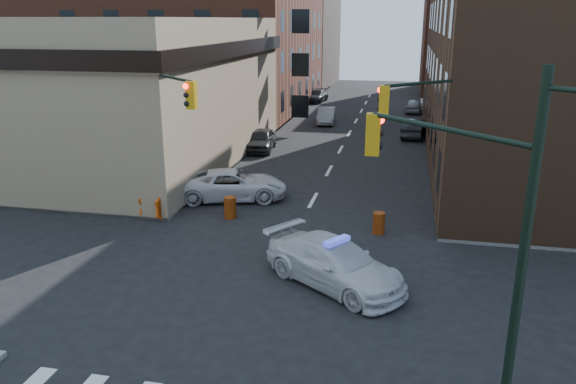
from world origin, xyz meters
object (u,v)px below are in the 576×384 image
at_px(parked_car_enear, 414,128).
at_px(pedestrian_b, 90,179).
at_px(parked_car_wnear, 261,140).
at_px(pedestrian_a, 100,190).
at_px(barricade_nw_a, 153,206).
at_px(police_car, 334,263).
at_px(barrel_road, 379,223).
at_px(barrel_bank, 230,207).
at_px(pickup, 233,185).
at_px(parked_car_wfar, 326,116).

relative_size(parked_car_enear, pedestrian_b, 2.62).
xyz_separation_m(parked_car_wnear, pedestrian_a, (-4.10, -14.63, 0.40)).
height_order(pedestrian_b, barricade_nw_a, pedestrian_b).
bearing_deg(parked_car_wnear, police_car, -73.42).
distance_m(parked_car_wnear, parked_car_enear, 12.64).
distance_m(police_car, barrel_road, 5.43).
height_order(pedestrian_a, barricade_nw_a, pedestrian_a).
xyz_separation_m(parked_car_enear, barrel_bank, (-8.46, -20.95, -0.23)).
height_order(police_car, pedestrian_b, pedestrian_b).
xyz_separation_m(pickup, parked_car_enear, (9.18, 18.15, -0.03)).
distance_m(parked_car_wfar, parked_car_enear, 8.93).
bearing_deg(parked_car_wnear, parked_car_wfar, 70.70).
height_order(pedestrian_a, pedestrian_b, pedestrian_a).
bearing_deg(police_car, barrel_bank, 79.14).
xyz_separation_m(pickup, barrel_bank, (0.72, -2.80, -0.26)).
relative_size(pickup, barrel_road, 5.83).
height_order(pickup, parked_car_wfar, pickup).
height_order(parked_car_enear, barricade_nw_a, parked_car_enear).
xyz_separation_m(barrel_road, barrel_bank, (-6.91, 0.58, 0.03)).
bearing_deg(police_car, pickup, 71.54).
bearing_deg(barrel_road, parked_car_enear, 85.88).
xyz_separation_m(pickup, barrel_road, (7.63, -3.38, -0.29)).
bearing_deg(parked_car_wfar, barrel_bank, -96.74).
height_order(police_car, barrel_road, police_car).
bearing_deg(barricade_nw_a, parked_car_wfar, 95.76).
distance_m(police_car, barrel_bank, 8.14).
bearing_deg(parked_car_enear, parked_car_wfar, -25.42).
bearing_deg(parked_car_enear, barrel_bank, 74.30).
height_order(parked_car_wfar, barrel_road, parked_car_wfar).
relative_size(police_car, barrel_bank, 5.40).
height_order(pickup, pedestrian_a, pedestrian_a).
distance_m(pickup, parked_car_wfar, 22.90).
relative_size(parked_car_enear, barricade_nw_a, 3.52).
distance_m(parked_car_wfar, barrel_road, 26.91).
bearing_deg(parked_car_wnear, pickup, -87.62).
xyz_separation_m(police_car, barricade_nw_a, (-9.08, 4.97, -0.17)).
relative_size(parked_car_wfar, barricade_nw_a, 3.37).
xyz_separation_m(pickup, parked_car_wfar, (1.59, 22.84, -0.07)).
distance_m(parked_car_enear, barrel_road, 21.58).
xyz_separation_m(pedestrian_a, pedestrian_b, (-1.76, 2.04, -0.16)).
bearing_deg(pedestrian_a, parked_car_wnear, 109.14).
bearing_deg(police_car, pedestrian_b, 96.98).
bearing_deg(barricade_nw_a, pedestrian_b, 167.78).
height_order(police_car, barricade_nw_a, police_car).
height_order(pickup, pedestrian_b, pedestrian_b).
height_order(police_car, parked_car_wfar, police_car).
bearing_deg(barricade_nw_a, pickup, 68.53).
distance_m(police_car, pedestrian_a, 13.01).
height_order(pedestrian_b, barrel_bank, pedestrian_b).
height_order(barrel_bank, barricade_nw_a, barricade_nw_a).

